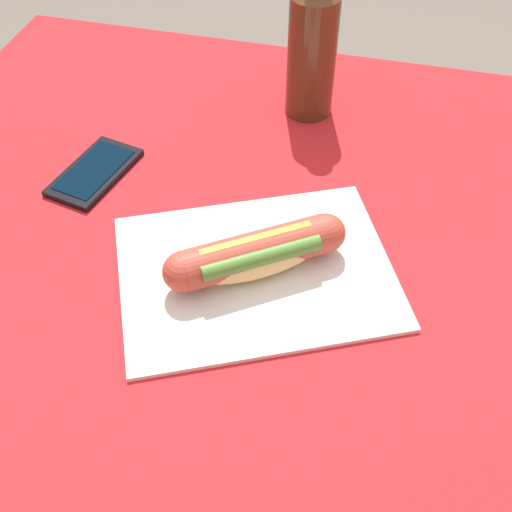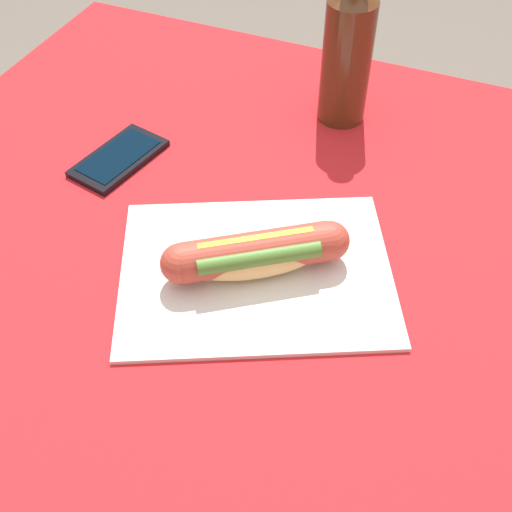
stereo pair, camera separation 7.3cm
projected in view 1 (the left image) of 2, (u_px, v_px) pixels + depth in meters
dining_table at (312, 337)px, 0.84m from camera, size 1.24×1.00×0.78m
paper_wrapper at (256, 272)px, 0.75m from camera, size 0.39×0.35×0.01m
hot_dog at (256, 254)px, 0.73m from camera, size 0.19×0.14×0.05m
cell_phone at (95, 172)px, 0.87m from camera, size 0.10×0.15×0.01m
soda_bottle at (312, 48)px, 0.90m from camera, size 0.07×0.07×0.23m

